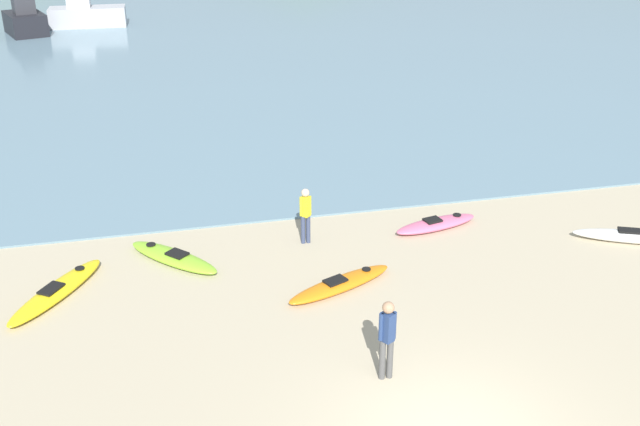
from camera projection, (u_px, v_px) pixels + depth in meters
name	position (u px, v px, depth m)	size (l,w,h in m)	color
bay_water	(208.00, 12.00, 52.97)	(160.00, 70.00, 0.06)	slate
kayak_on_sand_0	(436.00, 224.00, 21.29)	(2.69, 1.24, 0.31)	#E5668C
kayak_on_sand_1	(635.00, 237.00, 20.50)	(3.26, 1.87, 0.36)	white
kayak_on_sand_2	(173.00, 257.00, 19.48)	(2.51, 2.66, 0.31)	#8CCC2D
kayak_on_sand_3	(57.00, 291.00, 17.90)	(2.40, 3.15, 0.33)	yellow
kayak_on_sand_4	(340.00, 284.00, 18.23)	(3.03, 1.78, 0.31)	orange
person_near_foreground	(387.00, 335.00, 14.68)	(0.36, 0.31, 1.77)	#4C4C4C
person_near_waterline	(306.00, 212.00, 20.14)	(0.32, 0.29, 1.60)	#384260
moored_boat_1	(87.00, 15.00, 47.82)	(4.77, 1.87, 2.08)	#B2B2B7
moored_boat_2	(25.00, 22.00, 45.54)	(2.94, 3.73, 2.19)	black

